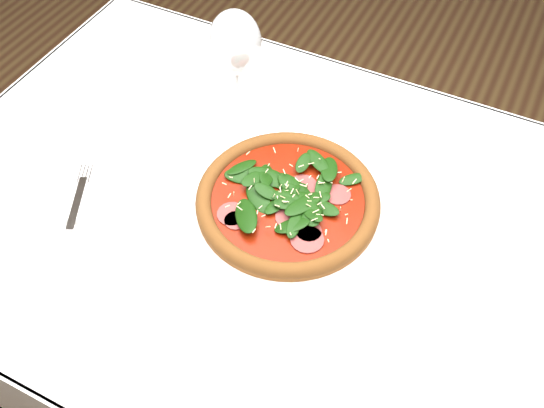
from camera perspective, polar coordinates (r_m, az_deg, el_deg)
The scene contains 7 objects.
ground at distance 1.62m, azimuth 0.58°, elevation -17.74°, with size 6.00×6.00×0.00m, color brown.
dining_table at distance 1.04m, azimuth 0.87°, elevation -4.64°, with size 1.21×0.81×0.75m.
plate at distance 0.96m, azimuth 1.48°, elevation -0.18°, with size 0.34×0.34×0.01m.
pizza at distance 0.95m, azimuth 1.50°, elevation 0.55°, with size 0.30×0.30×0.04m.
wine_glass at distance 1.02m, azimuth -3.50°, elevation 14.68°, with size 0.09×0.09×0.21m.
napkin at distance 1.01m, azimuth -17.79°, elevation -0.17°, with size 0.14×0.06×0.01m, color white.
fork at distance 1.02m, azimuth -17.60°, elevation 1.17°, with size 0.07×0.13×0.00m.
Camera 1 is at (0.25, -0.53, 1.51)m, focal length 40.00 mm.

